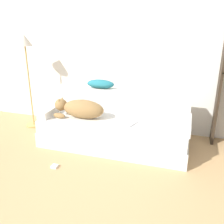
{
  "coord_description": "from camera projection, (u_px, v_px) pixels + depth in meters",
  "views": [
    {
      "loc": [
        1.11,
        -1.47,
        1.77
      ],
      "look_at": [
        0.12,
        1.68,
        0.56
      ],
      "focal_mm": 40.0,
      "sensor_mm": 36.0,
      "label": 1
    }
  ],
  "objects": [
    {
      "name": "floor_lamp",
      "position": [
        26.0,
        57.0,
        4.08
      ],
      "size": [
        0.27,
        0.27,
        1.57
      ],
      "color": "tan",
      "rests_on": "ground_plane"
    },
    {
      "name": "power_adapter",
      "position": [
        55.0,
        166.0,
        3.2
      ],
      "size": [
        0.08,
        0.08,
        0.03
      ],
      "color": "white",
      "rests_on": "ground_plane"
    },
    {
      "name": "wall_back",
      "position": [
        120.0,
        48.0,
        4.03
      ],
      "size": [
        7.33,
        0.06,
        2.7
      ],
      "color": "silver",
      "rests_on": "ground_plane"
    },
    {
      "name": "couch",
      "position": [
        114.0,
        132.0,
        3.72
      ],
      "size": [
        2.16,
        0.86,
        0.41
      ],
      "color": "silver",
      "rests_on": "ground_plane"
    },
    {
      "name": "couch_backrest",
      "position": [
        121.0,
        101.0,
        3.91
      ],
      "size": [
        2.12,
        0.15,
        0.36
      ],
      "color": "silver",
      "rests_on": "couch"
    },
    {
      "name": "couch_arm_left",
      "position": [
        53.0,
        109.0,
        3.91
      ],
      "size": [
        0.15,
        0.67,
        0.11
      ],
      "color": "silver",
      "rests_on": "couch"
    },
    {
      "name": "throw_pillow",
      "position": [
        101.0,
        84.0,
        3.91
      ],
      "size": [
        0.44,
        0.21,
        0.14
      ],
      "color": "teal",
      "rests_on": "couch_backrest"
    },
    {
      "name": "laptop",
      "position": [
        124.0,
        122.0,
        3.55
      ],
      "size": [
        0.39,
        0.32,
        0.02
      ],
      "rotation": [
        0.0,
        0.0,
        -0.31
      ],
      "color": "silver",
      "rests_on": "couch"
    },
    {
      "name": "couch_arm_right",
      "position": [
        185.0,
        124.0,
        3.35
      ],
      "size": [
        0.15,
        0.67,
        0.11
      ],
      "color": "silver",
      "rests_on": "couch"
    },
    {
      "name": "dog",
      "position": [
        80.0,
        109.0,
        3.68
      ],
      "size": [
        0.77,
        0.3,
        0.28
      ],
      "color": "olive",
      "rests_on": "couch"
    }
  ]
}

